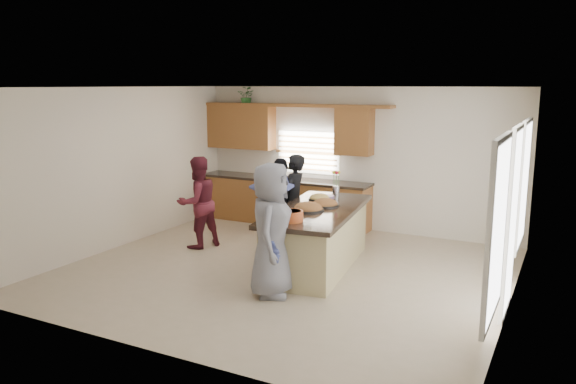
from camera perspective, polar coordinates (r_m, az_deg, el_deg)
The scene contains 18 objects.
floor at distance 8.76m, azimuth -0.39°, elevation -8.04°, with size 6.50×6.50×0.00m, color #BFA98E.
room_shell at distance 8.34m, azimuth -0.41°, elevation 4.41°, with size 6.52×6.02×2.81m.
back_cabinetry at distance 11.55m, azimuth -0.58°, elevation 1.27°, with size 4.08×0.66×2.46m.
right_wall_glazing at distance 7.39m, azimuth 21.79°, elevation -1.61°, with size 0.06×4.00×2.25m.
island at distance 8.84m, azimuth 3.01°, elevation -4.81°, with size 1.49×2.83×0.95m.
platter_front at distance 8.57m, azimuth 2.06°, elevation -1.69°, with size 0.49×0.49×0.20m.
platter_mid at distance 8.90m, azimuth 3.79°, elevation -1.22°, with size 0.44×0.44×0.18m.
platter_back at distance 9.36m, azimuth 3.21°, elevation -0.62°, with size 0.37×0.37×0.15m.
salad_bowl at distance 7.87m, azimuth 0.33°, elevation -2.40°, with size 0.34×0.34×0.15m.
clear_cup at distance 7.62m, azimuth 2.06°, elevation -3.08°, with size 0.09×0.09×0.10m, color white.
plate_stack at distance 9.49m, azimuth 4.02°, elevation -0.49°, with size 0.24×0.24×0.05m, color #9E7EB8.
flower_vase at distance 9.86m, azimuth 4.91°, elevation 1.03°, with size 0.14×0.14×0.41m.
potted_plant at distance 11.90m, azimuth -4.20°, elevation 9.67°, with size 0.35×0.31×0.39m, color #2D6A2A.
woman_left_back at distance 9.86m, azimuth 0.58°, elevation -0.92°, with size 0.60×0.40×1.65m, color black.
woman_left_mid at distance 9.95m, azimuth -9.15°, elevation -1.05°, with size 0.79×0.61×1.62m, color maroon.
woman_left_front at distance 9.89m, azimuth -0.73°, elevation -1.06°, with size 0.93×0.39×1.59m, color black.
woman_right_back at distance 7.84m, azimuth -1.65°, elevation -3.90°, with size 1.09×0.62×1.68m, color #3B4481.
woman_right_front at distance 7.56m, azimuth -1.73°, elevation -3.88°, with size 0.89×0.58×1.83m, color slate.
Camera 1 is at (3.84, -7.35, 2.84)m, focal length 35.00 mm.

